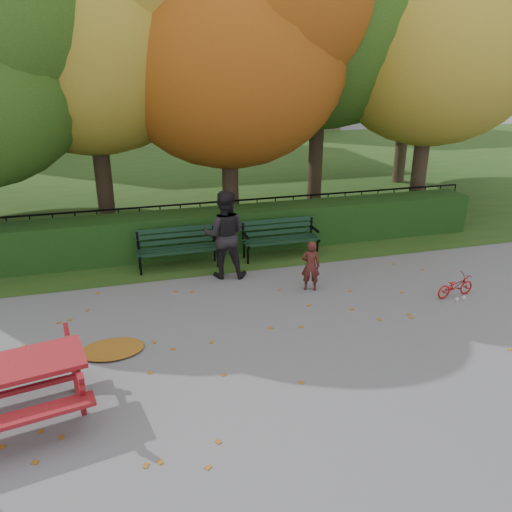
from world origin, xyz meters
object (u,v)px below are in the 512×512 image
object	(u,v)px
tree_b	(100,13)
picnic_table	(5,379)
tree_e	(451,31)
bicycle	(455,286)
bench_left	(177,245)
child	(311,266)
adult	(224,235)
tree_g	(426,29)
bench_right	(280,235)
tree_c	(243,40)

from	to	relation	value
tree_b	picnic_table	size ratio (longest dim) A/B	4.05
tree_e	bicycle	bearing A→B (deg)	-118.72
bench_left	child	xyz separation A→B (m)	(2.41, -1.95, -0.00)
tree_e	adult	distance (m)	8.56
tree_e	tree_g	bearing A→B (deg)	65.60
bench_right	bicycle	bearing A→B (deg)	-49.00
tree_b	picnic_table	bearing A→B (deg)	-101.76
adult	bicycle	size ratio (longest dim) A/B	2.21
tree_b	tree_e	distance (m)	9.03
tree_c	child	size ratio (longest dim) A/B	7.70
tree_c	bicycle	size ratio (longest dim) A/B	9.40
tree_g	bench_right	distance (m)	10.61
tree_g	adult	world-z (taller)	tree_g
tree_b	tree_e	size ratio (longest dim) A/B	1.08
child	adult	distance (m)	1.94
tree_c	bench_left	bearing A→B (deg)	-133.36
tree_e	bicycle	size ratio (longest dim) A/B	9.59
bench_left	bench_right	bearing A→B (deg)	0.00
tree_g	tree_e	bearing A→B (deg)	-114.40
tree_b	bench_left	distance (m)	5.87
tree_e	child	world-z (taller)	tree_e
tree_e	bench_right	world-z (taller)	tree_e
bench_left	bench_right	size ratio (longest dim) A/B	1.00
tree_g	child	world-z (taller)	tree_g
picnic_table	adult	size ratio (longest dim) A/B	1.15
tree_g	bench_left	bearing A→B (deg)	-147.83
bench_left	adult	bearing A→B (deg)	-41.56
bench_left	child	distance (m)	3.10
tree_b	tree_c	world-z (taller)	tree_b
tree_c	bench_left	xyz separation A→B (m)	(-2.13, -2.26, -4.30)
tree_e	adult	world-z (taller)	tree_e
tree_g	bench_right	xyz separation A→B (m)	(-7.23, -6.06, -4.85)
tree_c	picnic_table	distance (m)	9.43
picnic_table	adult	distance (m)	5.31
tree_g	bench_right	size ratio (longest dim) A/B	4.75
tree_g	bench_left	distance (m)	12.37
bench_right	tree_c	bearing A→B (deg)	96.70
tree_b	tree_g	world-z (taller)	tree_b
tree_c	bicycle	distance (m)	7.58
tree_e	picnic_table	world-z (taller)	tree_e
tree_g	picnic_table	bearing A→B (deg)	-139.15
adult	picnic_table	bearing A→B (deg)	61.75
bench_right	adult	xyz separation A→B (m)	(-1.50, -0.80, 0.42)
bench_right	picnic_table	size ratio (longest dim) A/B	0.83
tree_g	tree_c	bearing A→B (deg)	-153.13
bench_right	adult	bearing A→B (deg)	-151.84
tree_c	tree_g	bearing A→B (deg)	26.87
child	adult	world-z (taller)	adult
tree_b	adult	distance (m)	6.24
tree_c	adult	bearing A→B (deg)	-111.91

